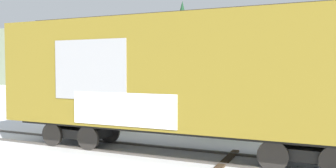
% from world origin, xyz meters
% --- Properties ---
extents(ground_plane, '(260.00, 260.00, 0.00)m').
position_xyz_m(ground_plane, '(0.00, 0.00, 0.00)').
color(ground_plane, silver).
extents(track, '(59.96, 5.69, 0.08)m').
position_xyz_m(track, '(-0.21, 0.10, 0.04)').
color(track, '#4C4742').
rests_on(track, ground_plane).
extents(freight_car, '(13.42, 3.84, 5.03)m').
position_xyz_m(freight_car, '(1.25, -0.00, 2.84)').
color(freight_car, olive).
rests_on(freight_car, ground_plane).
extents(hillside, '(138.14, 39.94, 14.32)m').
position_xyz_m(hillside, '(0.04, 56.87, 5.03)').
color(hillside, slate).
rests_on(hillside, ground_plane).
extents(parked_car_silver, '(4.07, 2.03, 1.67)m').
position_xyz_m(parked_car_silver, '(-3.95, 4.73, 0.85)').
color(parked_car_silver, '#B7BABF').
rests_on(parked_car_silver, ground_plane).
extents(parked_car_green, '(5.03, 2.66, 1.74)m').
position_xyz_m(parked_car_green, '(2.20, 4.92, 0.86)').
color(parked_car_green, '#1E5933').
rests_on(parked_car_green, ground_plane).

